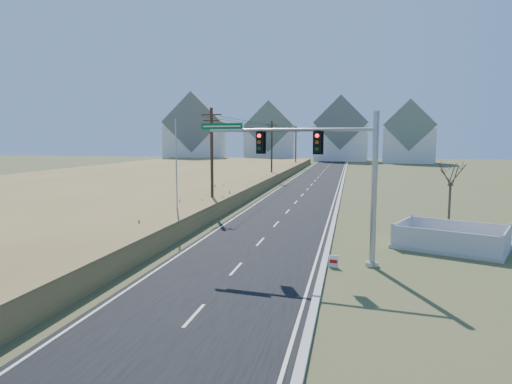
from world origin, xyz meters
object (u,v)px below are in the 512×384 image
(fence_enclosure, at_px, (451,244))
(traffic_signal_mast, at_px, (336,172))
(open_sign, at_px, (333,261))
(flagpole, at_px, (177,184))
(bare_tree, at_px, (451,173))

(fence_enclosure, bearing_deg, traffic_signal_mast, -122.03)
(open_sign, bearing_deg, fence_enclosure, 50.70)
(open_sign, bearing_deg, flagpole, 154.02)
(traffic_signal_mast, height_order, bare_tree, traffic_signal_mast)
(bare_tree, bearing_deg, open_sign, -126.89)
(traffic_signal_mast, distance_m, open_sign, 4.44)
(flagpole, bearing_deg, bare_tree, 2.79)
(traffic_signal_mast, relative_size, flagpole, 1.23)
(traffic_signal_mast, bearing_deg, bare_tree, 57.87)
(fence_enclosure, bearing_deg, flagpole, -167.22)
(traffic_signal_mast, height_order, fence_enclosure, traffic_signal_mast)
(fence_enclosure, bearing_deg, open_sign, -117.30)
(traffic_signal_mast, bearing_deg, fence_enclosure, 42.74)
(open_sign, xyz_separation_m, bare_tree, (7.17, 9.55, 3.83))
(flagpole, height_order, bare_tree, flagpole)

